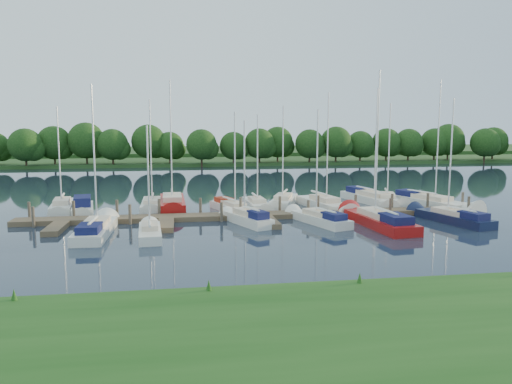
{
  "coord_description": "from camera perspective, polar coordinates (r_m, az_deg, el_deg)",
  "views": [
    {
      "loc": [
        -6.9,
        -32.88,
        7.78
      ],
      "look_at": [
        -0.58,
        8.0,
        2.2
      ],
      "focal_mm": 35.0,
      "sensor_mm": 36.0,
      "label": 1
    }
  ],
  "objects": [
    {
      "name": "sailboat_n_3",
      "position": [
        47.72,
        -9.54,
        -1.46
      ],
      "size": [
        2.49,
        9.67,
        12.32
      ],
      "rotation": [
        0.0,
        0.0,
        3.17
      ],
      "color": "#A0100E",
      "rests_on": "ground"
    },
    {
      "name": "sailboat_s_3",
      "position": [
        40.01,
        7.21,
        -3.13
      ],
      "size": [
        3.64,
        7.28,
        9.36
      ],
      "rotation": [
        0.0,
        0.0,
        0.33
      ],
      "color": "silver",
      "rests_on": "ground"
    },
    {
      "name": "sailboat_n_2",
      "position": [
        47.61,
        -11.76,
        -1.56
      ],
      "size": [
        2.05,
        8.27,
        10.42
      ],
      "rotation": [
        0.0,
        0.0,
        3.15
      ],
      "color": "silver",
      "rests_on": "ground"
    },
    {
      "name": "mooring_pilings",
      "position": [
        42.49,
        0.69,
        -2.05
      ],
      "size": [
        38.24,
        2.84,
        2.0
      ],
      "color": "#473D33",
      "rests_on": "ground"
    },
    {
      "name": "sailboat_n_4",
      "position": [
        44.93,
        -2.61,
        -1.9
      ],
      "size": [
        3.73,
        7.23,
        9.23
      ],
      "rotation": [
        0.0,
        0.0,
        3.49
      ],
      "color": "silver",
      "rests_on": "ground"
    },
    {
      "name": "far_shore",
      "position": [
        108.36,
        -5.13,
        3.69
      ],
      "size": [
        180.0,
        30.0,
        0.6
      ],
      "primitive_type": "cube",
      "color": "#21441A",
      "rests_on": "ground"
    },
    {
      "name": "sailboat_s_1",
      "position": [
        35.75,
        -12.03,
        -4.61
      ],
      "size": [
        1.82,
        6.26,
        8.09
      ],
      "rotation": [
        0.0,
        0.0,
        0.06
      ],
      "color": "silver",
      "rests_on": "ground"
    },
    {
      "name": "near_bank",
      "position": [
        19.73,
        12.86,
        -14.96
      ],
      "size": [
        90.0,
        10.0,
        0.5
      ],
      "primitive_type": "cube",
      "color": "#194614",
      "rests_on": "ground"
    },
    {
      "name": "distant_hill",
      "position": [
        133.24,
        -5.83,
        4.6
      ],
      "size": [
        220.0,
        40.0,
        1.4
      ],
      "primitive_type": "cube",
      "color": "#305123",
      "rests_on": "ground"
    },
    {
      "name": "sailboat_n_9",
      "position": [
        50.87,
        14.74,
        -1.06
      ],
      "size": [
        4.01,
        8.0,
        10.24
      ],
      "rotation": [
        0.0,
        0.0,
        2.81
      ],
      "color": "silver",
      "rests_on": "ground"
    },
    {
      "name": "sailboat_n_8",
      "position": [
        51.42,
        13.06,
        -0.84
      ],
      "size": [
        3.82,
        9.34,
        11.77
      ],
      "rotation": [
        0.0,
        0.0,
        3.36
      ],
      "color": "silver",
      "rests_on": "ground"
    },
    {
      "name": "treeline",
      "position": [
        95.68,
        -2.66,
        5.41
      ],
      "size": [
        144.76,
        8.86,
        8.3
      ],
      "color": "#38281C",
      "rests_on": "ground"
    },
    {
      "name": "sailboat_n_6",
      "position": [
        48.46,
        3.1,
        -1.24
      ],
      "size": [
        4.09,
        7.71,
        9.98
      ],
      "rotation": [
        0.0,
        0.0,
        2.77
      ],
      "color": "silver",
      "rests_on": "ground"
    },
    {
      "name": "dock",
      "position": [
        41.47,
        0.94,
        -2.85
      ],
      "size": [
        40.0,
        6.0,
        0.4
      ],
      "color": "#4E3C2C",
      "rests_on": "ground"
    },
    {
      "name": "ground",
      "position": [
        34.48,
        3.0,
        -5.37
      ],
      "size": [
        260.0,
        260.0,
        0.0
      ],
      "primitive_type": "plane",
      "color": "#1B2937",
      "rests_on": "ground"
    },
    {
      "name": "sailboat_s_0",
      "position": [
        37.55,
        -17.79,
        -4.15
      ],
      "size": [
        2.24,
        8.67,
        10.99
      ],
      "rotation": [
        0.0,
        0.0,
        -0.02
      ],
      "color": "silver",
      "rests_on": "ground"
    },
    {
      "name": "sailboat_n_10",
      "position": [
        50.78,
        19.4,
        -1.2
      ],
      "size": [
        5.08,
        9.7,
        12.3
      ],
      "rotation": [
        0.0,
        0.0,
        3.5
      ],
      "color": "silver",
      "rests_on": "ground"
    },
    {
      "name": "sailboat_n_7",
      "position": [
        46.96,
        7.89,
        -1.58
      ],
      "size": [
        3.55,
        8.78,
        11.14
      ],
      "rotation": [
        0.0,
        0.0,
        3.35
      ],
      "color": "silver",
      "rests_on": "ground"
    },
    {
      "name": "sailboat_s_4",
      "position": [
        39.9,
        13.75,
        -3.29
      ],
      "size": [
        3.11,
        9.79,
        12.34
      ],
      "rotation": [
        0.0,
        0.0,
        0.1
      ],
      "color": "#A0100E",
      "rests_on": "ground"
    },
    {
      "name": "sailboat_n_5",
      "position": [
        46.88,
        0.11,
        -1.54
      ],
      "size": [
        1.98,
        7.1,
        9.07
      ],
      "rotation": [
        0.0,
        0.0,
        3.19
      ],
      "color": "silver",
      "rests_on": "ground"
    },
    {
      "name": "sailboat_s_2",
      "position": [
        39.43,
        -1.02,
        -3.2
      ],
      "size": [
        3.48,
        6.38,
        8.55
      ],
      "rotation": [
        0.0,
        0.0,
        0.39
      ],
      "color": "silver",
      "rests_on": "ground"
    },
    {
      "name": "sailboat_s_5",
      "position": [
        43.1,
        21.44,
        -2.82
      ],
      "size": [
        3.6,
        8.1,
        10.26
      ],
      "rotation": [
        0.0,
        0.0,
        0.26
      ],
      "color": "#101835",
      "rests_on": "ground"
    },
    {
      "name": "sailboat_n_0",
      "position": [
        48.51,
        -21.27,
        -1.74
      ],
      "size": [
        2.62,
        7.64,
        9.82
      ],
      "rotation": [
        0.0,
        0.0,
        3.27
      ],
      "color": "silver",
      "rests_on": "ground"
    },
    {
      "name": "motorboat",
      "position": [
        46.83,
        -19.2,
        -1.85
      ],
      "size": [
        2.62,
        6.31,
        1.85
      ],
      "rotation": [
        0.0,
        0.0,
        3.3
      ],
      "color": "silver",
      "rests_on": "ground"
    }
  ]
}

